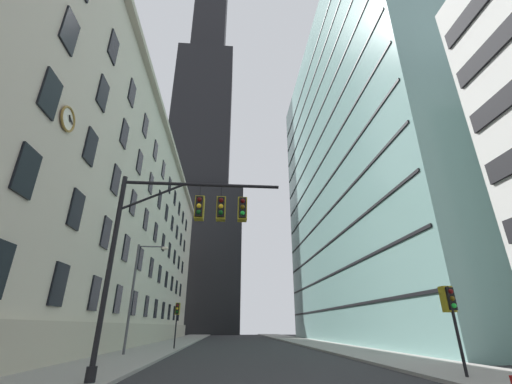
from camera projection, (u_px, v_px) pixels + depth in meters
The scene contains 7 objects.
station_building at pixel (104, 224), 38.76m from camera, with size 13.08×68.48×26.84m.
dark_skyscraper at pixel (201, 155), 112.41m from camera, with size 28.74×28.74×201.39m.
glass_office_midrise at pixel (376, 164), 49.28m from camera, with size 18.20×47.28×50.05m.
traffic_signal_mast at pixel (189, 225), 13.53m from camera, with size 6.95×0.63×7.83m.
traffic_light_near_right at pixel (450, 303), 13.40m from camera, with size 0.40×0.63×3.38m.
traffic_light_far_left at pixel (177, 311), 29.60m from camera, with size 0.40×0.63×3.83m.
street_lamppost at pixel (138, 286), 23.99m from camera, with size 2.40×0.32×7.72m.
Camera 1 is at (-1.97, -10.37, 1.94)m, focal length 22.55 mm.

